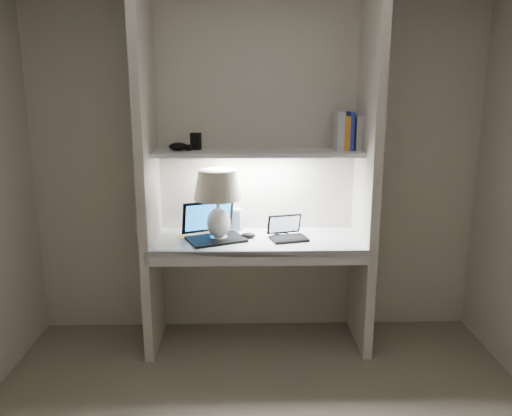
{
  "coord_description": "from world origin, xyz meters",
  "views": [
    {
      "loc": [
        -0.09,
        -2.06,
        1.76
      ],
      "look_at": [
        -0.02,
        1.05,
        1.03
      ],
      "focal_mm": 35.0,
      "sensor_mm": 36.0,
      "label": 1
    }
  ],
  "objects_px": {
    "table_lamp": "(218,193)",
    "laptop_main": "(213,231)",
    "book_row": "(353,132)",
    "laptop_netbook": "(287,233)",
    "speaker": "(234,219)"
  },
  "relations": [
    {
      "from": "book_row",
      "to": "laptop_netbook",
      "type": "bearing_deg",
      "value": -165.17
    },
    {
      "from": "laptop_main",
      "to": "book_row",
      "type": "height_order",
      "value": "book_row"
    },
    {
      "from": "book_row",
      "to": "speaker",
      "type": "bearing_deg",
      "value": 172.35
    },
    {
      "from": "laptop_netbook",
      "to": "speaker",
      "type": "bearing_deg",
      "value": 133.66
    },
    {
      "from": "book_row",
      "to": "table_lamp",
      "type": "bearing_deg",
      "value": -171.71
    },
    {
      "from": "laptop_netbook",
      "to": "speaker",
      "type": "relative_size",
      "value": 1.78
    },
    {
      "from": "laptop_main",
      "to": "book_row",
      "type": "relative_size",
      "value": 1.81
    },
    {
      "from": "table_lamp",
      "to": "book_row",
      "type": "bearing_deg",
      "value": 8.29
    },
    {
      "from": "laptop_netbook",
      "to": "table_lamp",
      "type": "bearing_deg",
      "value": 167.21
    },
    {
      "from": "laptop_main",
      "to": "laptop_netbook",
      "type": "relative_size",
      "value": 1.63
    },
    {
      "from": "laptop_main",
      "to": "speaker",
      "type": "xyz_separation_m",
      "value": [
        0.14,
        0.21,
        0.02
      ]
    },
    {
      "from": "table_lamp",
      "to": "laptop_main",
      "type": "height_order",
      "value": "table_lamp"
    },
    {
      "from": "speaker",
      "to": "book_row",
      "type": "xyz_separation_m",
      "value": [
        0.82,
        -0.11,
        0.64
      ]
    },
    {
      "from": "table_lamp",
      "to": "speaker",
      "type": "bearing_deg",
      "value": 67.8
    },
    {
      "from": "table_lamp",
      "to": "laptop_main",
      "type": "bearing_deg",
      "value": 144.37
    }
  ]
}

